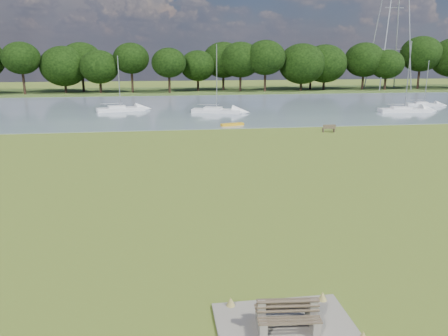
{
  "coord_description": "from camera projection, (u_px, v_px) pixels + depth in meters",
  "views": [
    {
      "loc": [
        -3.48,
        -25.13,
        8.11
      ],
      "look_at": [
        -0.23,
        -2.0,
        1.95
      ],
      "focal_mm": 35.0,
      "sensor_mm": 36.0,
      "label": 1
    }
  ],
  "objects": [
    {
      "name": "river",
      "position": [
        186.0,
        108.0,
        66.82
      ],
      "size": [
        220.0,
        40.0,
        0.1
      ],
      "primitive_type": "cube",
      "color": "slate",
      "rests_on": "ground"
    },
    {
      "name": "sailboat_1",
      "position": [
        120.0,
        108.0,
        62.55
      ],
      "size": [
        6.91,
        3.53,
        7.71
      ],
      "rotation": [
        0.0,
        0.0,
        0.26
      ],
      "color": "white",
      "rests_on": "river"
    },
    {
      "name": "kayak",
      "position": [
        232.0,
        124.0,
        50.12
      ],
      "size": [
        2.79,
        1.42,
        0.27
      ],
      "primitive_type": "cube",
      "rotation": [
        0.0,
        0.0,
        0.3
      ],
      "color": "gold",
      "rests_on": "river"
    },
    {
      "name": "concrete_pad",
      "position": [
        287.0,
        329.0,
        13.18
      ],
      "size": [
        4.2,
        3.2,
        0.1
      ],
      "primitive_type": "cube",
      "color": "gray",
      "rests_on": "ground"
    },
    {
      "name": "tree_line",
      "position": [
        184.0,
        60.0,
        90.15
      ],
      "size": [
        145.82,
        9.39,
        11.37
      ],
      "color": "black",
      "rests_on": "far_bank"
    },
    {
      "name": "sailboat_4",
      "position": [
        404.0,
        109.0,
        61.59
      ],
      "size": [
        7.25,
        2.67,
        9.68
      ],
      "rotation": [
        0.0,
        0.0,
        -0.1
      ],
      "color": "white",
      "rests_on": "river"
    },
    {
      "name": "far_bank",
      "position": [
        178.0,
        91.0,
        95.54
      ],
      "size": [
        220.0,
        20.0,
        0.4
      ],
      "primitive_type": "cube",
      "color": "#4C6626",
      "rests_on": "ground"
    },
    {
      "name": "riverbank_bench",
      "position": [
        329.0,
        128.0,
        46.06
      ],
      "size": [
        1.38,
        0.46,
        0.84
      ],
      "rotation": [
        0.0,
        0.0,
        -0.04
      ],
      "color": "brown",
      "rests_on": "ground"
    },
    {
      "name": "ground",
      "position": [
        223.0,
        191.0,
        26.6
      ],
      "size": [
        220.0,
        220.0,
        0.0
      ],
      "primitive_type": "plane",
      "color": "olive"
    },
    {
      "name": "bench_pair",
      "position": [
        287.0,
        315.0,
        13.06
      ],
      "size": [
        1.97,
        1.27,
        1.01
      ],
      "rotation": [
        0.0,
        0.0,
        -0.09
      ],
      "color": "gray",
      "rests_on": "concrete_pad"
    },
    {
      "name": "sailboat_2",
      "position": [
        216.0,
        109.0,
        60.93
      ],
      "size": [
        7.16,
        4.11,
        9.26
      ],
      "rotation": [
        0.0,
        0.0,
        -0.34
      ],
      "color": "white",
      "rests_on": "river"
    },
    {
      "name": "sailboat_3",
      "position": [
        424.0,
        104.0,
        68.5
      ],
      "size": [
        5.41,
        2.74,
        6.99
      ],
      "rotation": [
        0.0,
        0.0,
        -0.26
      ],
      "color": "white",
      "rests_on": "river"
    }
  ]
}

